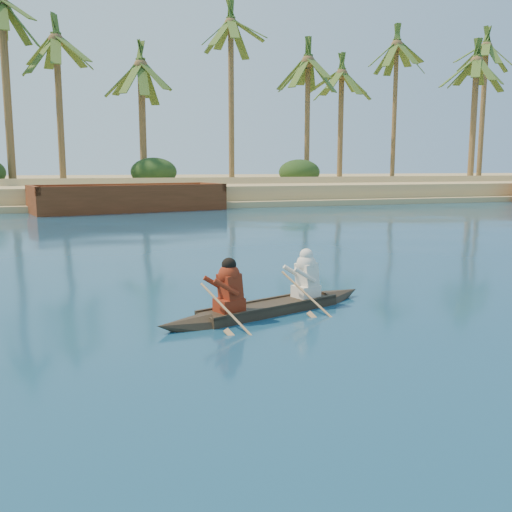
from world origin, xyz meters
name	(u,v)px	position (x,y,z in m)	size (l,w,h in m)	color
ground	(361,277)	(0.00, 0.00, 0.00)	(160.00, 160.00, 0.00)	navy
sandy_embankment	(137,186)	(0.00, 46.89, 0.53)	(150.00, 51.00, 1.50)	tan
palm_grove	(151,97)	(0.00, 35.00, 8.00)	(110.00, 14.00, 16.00)	#465E21
shrub_cluster	(160,184)	(0.00, 31.50, 1.20)	(100.00, 6.00, 2.40)	#1B3312
canoe	(270,300)	(-3.15, -2.47, 0.24)	(4.44, 2.05, 1.24)	#32291B
barge_mid	(130,200)	(-3.17, 22.00, 0.63)	(11.30, 5.70, 1.80)	maroon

